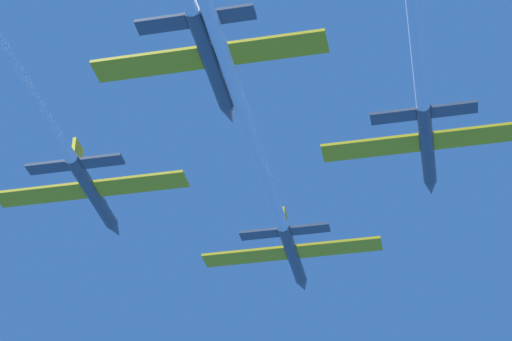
# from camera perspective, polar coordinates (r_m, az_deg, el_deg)

# --- Properties ---
(jet_lead) EXTENTS (17.47, 56.90, 2.89)m
(jet_lead) POSITION_cam_1_polar(r_m,az_deg,el_deg) (81.40, 0.24, 0.62)
(jet_lead) COLOR #4C5660
(jet_right_wing) EXTENTS (17.47, 59.23, 2.89)m
(jet_right_wing) POSITION_cam_1_polar(r_m,az_deg,el_deg) (68.90, 9.20, 9.86)
(jet_right_wing) COLOR #4C5660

